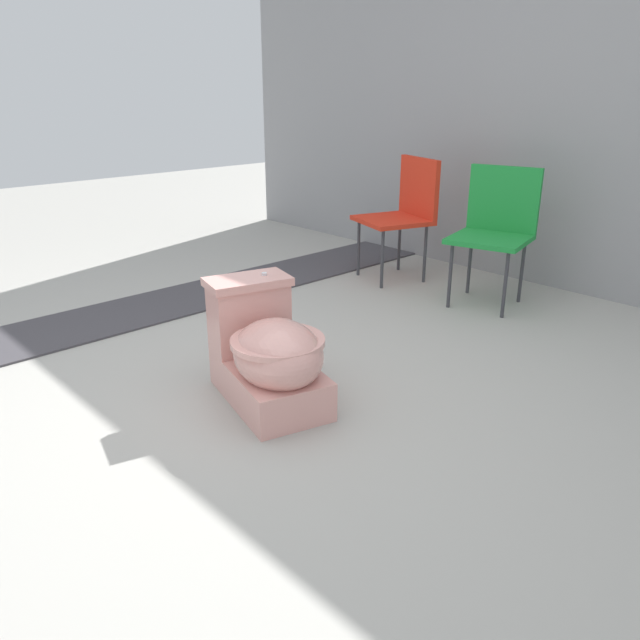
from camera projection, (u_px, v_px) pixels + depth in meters
name	position (u px, v px, depth m)	size (l,w,h in m)	color
ground_plane	(241.00, 396.00, 2.77)	(14.00, 14.00, 0.00)	#A8A59E
gravel_strip	(181.00, 300.00, 4.00)	(0.56, 8.00, 0.01)	#423F44
toilet	(269.00, 355.00, 2.66)	(0.70, 0.52, 0.52)	#E09E93
folding_chair_left	(405.00, 206.00, 4.32)	(0.56, 0.56, 0.83)	red
folding_chair_middle	(496.00, 221.00, 3.83)	(0.54, 0.54, 0.83)	#1E8C38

